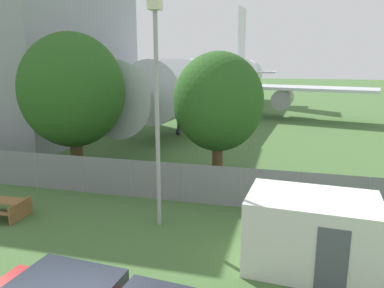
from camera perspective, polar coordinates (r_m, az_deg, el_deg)
The scene contains 7 objects.
perimeter_fence at distance 16.86m, azimuth -1.29°, elevation -5.93°, with size 56.07×0.07×1.80m.
airplane at distance 41.52m, azimuth 3.33°, elevation 9.58°, with size 33.68×42.50×13.27m.
portable_cabin at distance 12.25m, azimuth 17.70°, elevation -12.78°, with size 4.02×2.78×2.32m.
picnic_bench_near_cabin at distance 17.22m, azimuth -26.83°, elevation -8.47°, with size 1.85×1.47×0.76m.
tree_near_hangar at distance 18.53m, azimuth 4.02°, elevation 6.38°, with size 4.44×4.44×6.71m.
tree_left_of_cabin at distance 21.14m, azimuth -17.76°, elevation 7.76°, with size 5.53×5.53×7.73m.
light_mast at distance 13.74m, azimuth -5.39°, elevation 7.45°, with size 0.44×0.44×8.34m.
Camera 1 is at (4.36, -5.73, 6.34)m, focal length 35.00 mm.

